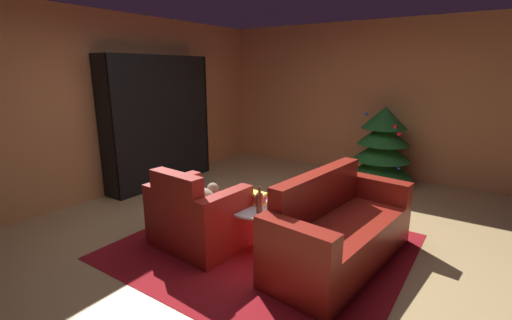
# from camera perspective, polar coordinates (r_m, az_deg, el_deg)

# --- Properties ---
(ground_plane) EXTENTS (7.79, 7.79, 0.00)m
(ground_plane) POSITION_cam_1_polar(r_m,az_deg,el_deg) (4.08, 0.28, -12.22)
(ground_plane) COLOR tan
(wall_back) EXTENTS (5.40, 0.06, 2.63)m
(wall_back) POSITION_cam_1_polar(r_m,az_deg,el_deg) (6.65, 16.44, 9.33)
(wall_back) COLOR tan
(wall_back) RESTS_ON ground
(wall_left) EXTENTS (0.06, 6.61, 2.63)m
(wall_left) POSITION_cam_1_polar(r_m,az_deg,el_deg) (5.62, -23.16, 7.96)
(wall_left) COLOR tan
(wall_left) RESTS_ON ground
(area_rug) EXTENTS (2.78, 2.51, 0.01)m
(area_rug) POSITION_cam_1_polar(r_m,az_deg,el_deg) (3.89, 1.21, -13.59)
(area_rug) COLOR maroon
(area_rug) RESTS_ON ground
(bookshelf_unit) EXTENTS (0.38, 1.89, 2.03)m
(bookshelf_unit) POSITION_cam_1_polar(r_m,az_deg,el_deg) (5.98, -14.39, 5.73)
(bookshelf_unit) COLOR black
(bookshelf_unit) RESTS_ON ground
(armchair_red) EXTENTS (0.97, 0.76, 0.86)m
(armchair_red) POSITION_cam_1_polar(r_m,az_deg,el_deg) (3.83, -9.43, -9.09)
(armchair_red) COLOR maroon
(armchair_red) RESTS_ON ground
(couch_red) EXTENTS (0.91, 1.83, 0.87)m
(couch_red) POSITION_cam_1_polar(r_m,az_deg,el_deg) (3.59, 12.99, -11.16)
(couch_red) COLOR maroon
(couch_red) RESTS_ON ground
(coffee_table) EXTENTS (0.63, 0.63, 0.45)m
(coffee_table) POSITION_cam_1_polar(r_m,az_deg,el_deg) (3.73, 0.18, -8.11)
(coffee_table) COLOR black
(coffee_table) RESTS_ON ground
(book_stack_on_table) EXTENTS (0.22, 0.17, 0.13)m
(book_stack_on_table) POSITION_cam_1_polar(r_m,az_deg,el_deg) (3.75, 0.01, -6.07)
(book_stack_on_table) COLOR #E5C556
(book_stack_on_table) RESTS_ON coffee_table
(bottle_on_table) EXTENTS (0.06, 0.06, 0.27)m
(bottle_on_table) POSITION_cam_1_polar(r_m,az_deg,el_deg) (3.51, 0.57, -6.81)
(bottle_on_table) COLOR brown
(bottle_on_table) RESTS_ON coffee_table
(decorated_tree) EXTENTS (0.99, 0.99, 1.26)m
(decorated_tree) POSITION_cam_1_polar(r_m,az_deg,el_deg) (6.05, 19.54, 2.14)
(decorated_tree) COLOR brown
(decorated_tree) RESTS_ON ground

